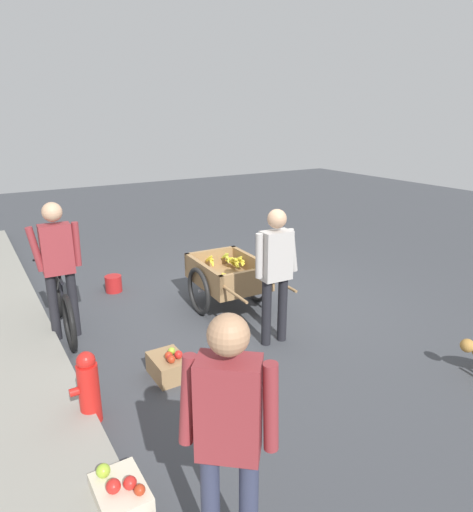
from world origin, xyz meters
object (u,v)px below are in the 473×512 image
Objects in this scene: plastic_bucket at (114,284)px; mixed_fruit_crate at (121,498)px; bicycle at (62,305)px; fire_hydrant at (88,387)px; vendor_person at (276,265)px; fruit_cart at (228,277)px; apple_crate at (169,366)px; bystander_person at (229,427)px; cyclist_person at (58,259)px.

plastic_bucket is 0.56× the size of mixed_fruit_crate.
fire_hydrant is (-1.89, 0.16, -0.02)m from bicycle.
fire_hydrant is at bearing 98.56° from vendor_person.
bicycle is (1.56, 2.04, -0.60)m from vendor_person.
vendor_person reaches higher than fire_hydrant.
apple_crate is (-1.19, 1.41, -0.32)m from fruit_cart.
fruit_cart is at bearing -30.37° from bystander_person.
mixed_fruit_crate is (-2.97, 0.24, -0.23)m from bicycle.
plastic_bucket is at bearing -8.85° from bystander_person.
bystander_person is (-0.70, -0.43, 0.86)m from mixed_fruit_crate.
vendor_person reaches higher than fruit_cart.
bicycle is at bearing 137.22° from plastic_bucket.
cyclist_person reaches higher than fire_hydrant.
bicycle reaches higher than fruit_cart.
bicycle is at bearing -2.90° from cyclist_person.
bystander_person reaches higher than vendor_person.
bicycle is 1.89m from fire_hydrant.
vendor_person reaches higher than bicycle.
fire_hydrant is 1.52× the size of apple_crate.
plastic_bucket is 0.56× the size of apple_crate.
fire_hydrant is at bearing 123.20° from fruit_cart.
apple_crate is 1.00× the size of mixed_fruit_crate.
vendor_person is 1.58m from apple_crate.
fruit_cart is 6.82× the size of plastic_bucket.
bicycle reaches higher than mixed_fruit_crate.
vendor_person is 2.64m from bicycle.
bystander_person is (-4.66, 0.72, 0.86)m from plastic_bucket.
apple_crate is at bearing -71.11° from fire_hydrant.
bystander_person is (-3.67, -0.19, 0.63)m from bicycle.
fruit_cart is 1.26m from vendor_person.
cyclist_person is 3.53m from bystander_person.
bicycle is 1.01× the size of bystander_person.
plastic_bucket is (1.14, -0.92, -0.86)m from cyclist_person.
vendor_person is 2.48m from cyclist_person.
fire_hydrant is 3.07m from plastic_bucket.
fruit_cart is 3.49m from mixed_fruit_crate.
plastic_bucket is (0.99, -0.91, -0.23)m from bicycle.
cyclist_person is at bearing 83.15° from fruit_cart.
apple_crate is at bearing 91.66° from vendor_person.
plastic_bucket is 4.79m from bystander_person.
mixed_fruit_crate is at bearing 175.22° from cyclist_person.
fruit_cart is at bearing -96.85° from cyclist_person.
mixed_fruit_crate is (-1.37, 0.94, 0.00)m from apple_crate.
vendor_person is at bearing -88.34° from apple_crate.
mixed_fruit_crate is at bearing 121.74° from vendor_person.
fire_hydrant is 2.72× the size of plastic_bucket.
vendor_person is 2.81m from bystander_person.
apple_crate is 0.27× the size of bystander_person.
cyclist_person is at bearing 141.04° from plastic_bucket.
bicycle is at bearing 79.08° from fruit_cart.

